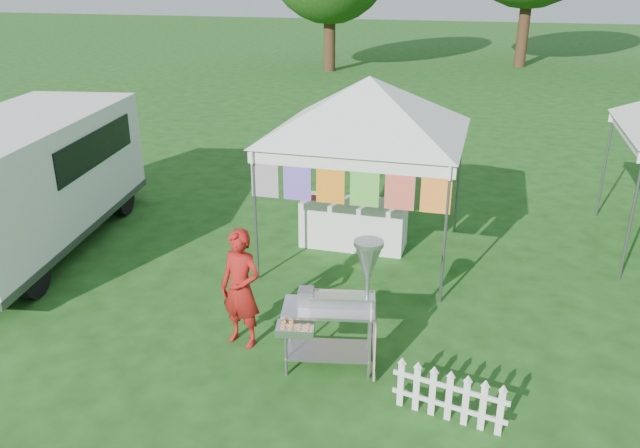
% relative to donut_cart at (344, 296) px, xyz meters
% --- Properties ---
extents(ground, '(120.00, 120.00, 0.00)m').
position_rel_donut_cart_xyz_m(ground, '(-0.43, -0.12, -0.98)').
color(ground, '#1A4413').
rests_on(ground, ground).
extents(canopy_main, '(4.24, 4.24, 3.45)m').
position_rel_donut_cart_xyz_m(canopy_main, '(-0.43, 3.38, 2.01)').
color(canopy_main, '#59595E').
rests_on(canopy_main, ground).
extents(donut_cart, '(1.22, 1.03, 1.67)m').
position_rel_donut_cart_xyz_m(donut_cart, '(0.00, 0.00, 0.00)').
color(donut_cart, gray).
rests_on(donut_cart, ground).
extents(vendor, '(0.65, 0.50, 1.58)m').
position_rel_donut_cart_xyz_m(vendor, '(-1.38, 0.19, -0.19)').
color(vendor, maroon).
rests_on(vendor, ground).
extents(cargo_van, '(3.06, 5.69, 2.24)m').
position_rel_donut_cart_xyz_m(cargo_van, '(-6.09, 2.18, 0.23)').
color(cargo_van, white).
rests_on(cargo_van, ground).
extents(picket_fence, '(1.24, 0.27, 0.56)m').
position_rel_donut_cart_xyz_m(picket_fence, '(1.32, -0.64, -0.69)').
color(picket_fence, white).
rests_on(picket_fence, ground).
extents(display_table, '(1.80, 0.70, 0.82)m').
position_rel_donut_cart_xyz_m(display_table, '(-0.68, 3.62, -0.57)').
color(display_table, white).
rests_on(display_table, ground).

